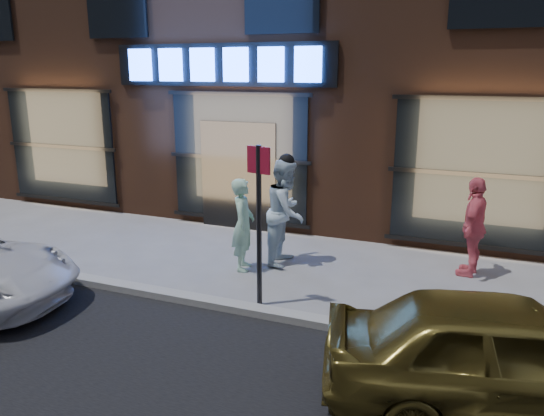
{
  "coord_description": "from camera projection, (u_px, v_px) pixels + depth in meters",
  "views": [
    {
      "loc": [
        5.02,
        -6.56,
        3.51
      ],
      "look_at": [
        1.74,
        1.6,
        1.2
      ],
      "focal_mm": 35.0,
      "sensor_mm": 36.0,
      "label": 1
    }
  ],
  "objects": [
    {
      "name": "ground",
      "position": [
        136.0,
        293.0,
        8.59
      ],
      "size": [
        90.0,
        90.0,
        0.0
      ],
      "primitive_type": "plane",
      "color": "slate",
      "rests_on": "ground"
    },
    {
      "name": "curb",
      "position": [
        136.0,
        289.0,
        8.57
      ],
      "size": [
        60.0,
        0.25,
        0.12
      ],
      "primitive_type": "cube",
      "color": "gray",
      "rests_on": "ground"
    },
    {
      "name": "storefront_building",
      "position": [
        300.0,
        7.0,
        14.45
      ],
      "size": [
        30.2,
        8.28,
        10.3
      ],
      "color": "#54301E",
      "rests_on": "ground"
    },
    {
      "name": "man_bowtie",
      "position": [
        243.0,
        225.0,
        9.42
      ],
      "size": [
        0.55,
        0.69,
        1.67
      ],
      "primitive_type": "imported",
      "rotation": [
        0.0,
        0.0,
        1.85
      ],
      "color": "#B8F3CC",
      "rests_on": "ground"
    },
    {
      "name": "man_cap",
      "position": [
        286.0,
        212.0,
        9.71
      ],
      "size": [
        0.78,
        0.98,
        1.96
      ],
      "primitive_type": "imported",
      "rotation": [
        0.0,
        0.0,
        1.61
      ],
      "color": "white",
      "rests_on": "ground"
    },
    {
      "name": "passerby",
      "position": [
        474.0,
        227.0,
        9.14
      ],
      "size": [
        0.62,
        1.09,
        1.75
      ],
      "primitive_type": "imported",
      "rotation": [
        0.0,
        0.0,
        -1.77
      ],
      "color": "#E85F6D",
      "rests_on": "ground"
    },
    {
      "name": "gold_sedan",
      "position": [
        509.0,
        356.0,
        5.45
      ],
      "size": [
        4.06,
        2.41,
        1.3
      ],
      "primitive_type": "imported",
      "rotation": [
        0.0,
        0.0,
        1.82
      ],
      "color": "brown",
      "rests_on": "ground"
    },
    {
      "name": "sign_post",
      "position": [
        259.0,
        211.0,
        7.77
      ],
      "size": [
        0.39,
        0.12,
        2.46
      ],
      "rotation": [
        0.0,
        0.0,
        -0.23
      ],
      "color": "#262628",
      "rests_on": "ground"
    }
  ]
}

